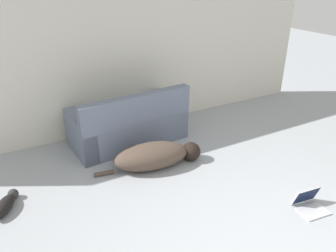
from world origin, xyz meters
name	(u,v)px	position (x,y,z in m)	size (l,w,h in m)	color
wall_back	(118,44)	(0.00, 3.51, 1.32)	(6.92, 0.06, 2.65)	beige
couch	(129,125)	(-0.11, 2.98, 0.27)	(1.67, 0.90, 0.82)	slate
dog	(155,155)	(-0.08, 2.20, 0.16)	(1.41, 0.61, 0.33)	#4C3D33
cat	(6,204)	(-1.84, 2.19, 0.06)	(0.34, 0.53, 0.13)	black
laptop_open	(309,202)	(1.00, 0.69, 0.07)	(0.33, 0.32, 0.22)	#B7B7BC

